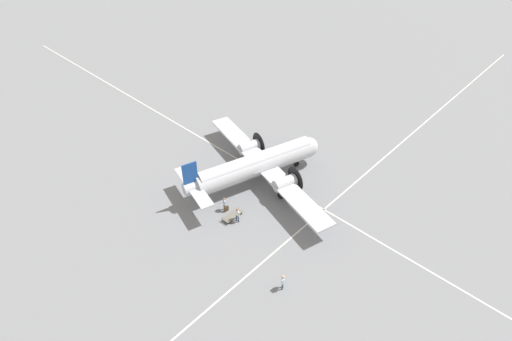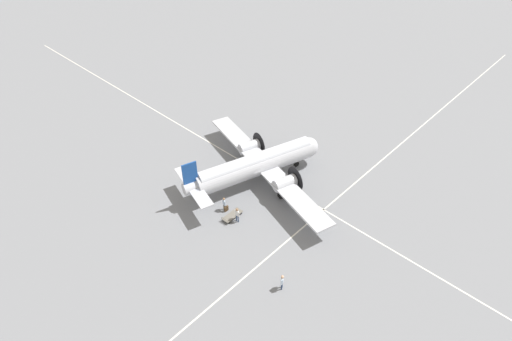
% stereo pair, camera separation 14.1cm
% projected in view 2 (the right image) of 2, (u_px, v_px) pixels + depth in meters
% --- Properties ---
extents(ground_plane, '(300.00, 300.00, 0.00)m').
position_uv_depth(ground_plane, '(256.00, 181.00, 46.52)').
color(ground_plane, slate).
extents(apron_line_eastwest, '(120.00, 0.16, 0.01)m').
position_uv_depth(apron_line_eastwest, '(315.00, 217.00, 41.89)').
color(apron_line_eastwest, silver).
rests_on(apron_line_eastwest, ground_plane).
extents(apron_line_northsouth, '(0.16, 120.00, 0.01)m').
position_uv_depth(apron_line_northsouth, '(265.00, 175.00, 47.41)').
color(apron_line_northsouth, silver).
rests_on(apron_line_northsouth, ground_plane).
extents(airliner_main, '(17.23, 22.86, 5.61)m').
position_uv_depth(airliner_main, '(259.00, 163.00, 45.15)').
color(airliner_main, silver).
rests_on(airliner_main, ground_plane).
extents(crew_foreground, '(0.54, 0.36, 1.76)m').
position_uv_depth(crew_foreground, '(282.00, 281.00, 34.36)').
color(crew_foreground, navy).
rests_on(crew_foreground, ground_plane).
extents(passenger_boarding, '(0.29, 0.62, 1.81)m').
position_uv_depth(passenger_boarding, '(237.00, 214.00, 40.75)').
color(passenger_boarding, navy).
rests_on(passenger_boarding, ground_plane).
extents(ramp_agent, '(0.31, 0.55, 1.71)m').
position_uv_depth(ramp_agent, '(224.00, 203.00, 42.13)').
color(ramp_agent, '#473D2D').
rests_on(ramp_agent, ground_plane).
extents(suitcase_near_door, '(0.50, 0.19, 0.64)m').
position_uv_depth(suitcase_near_door, '(226.00, 209.00, 42.48)').
color(suitcase_near_door, '#47331E').
rests_on(suitcase_near_door, ground_plane).
extents(baggage_cart, '(2.37, 1.00, 0.56)m').
position_uv_depth(baggage_cart, '(232.00, 215.00, 41.73)').
color(baggage_cart, '#6B665B').
rests_on(baggage_cart, ground_plane).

